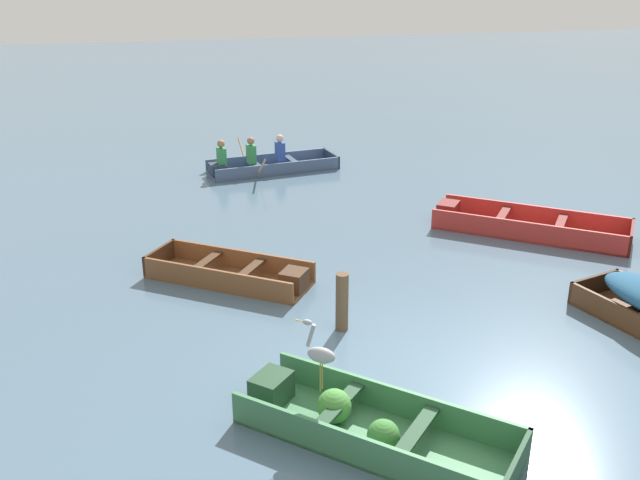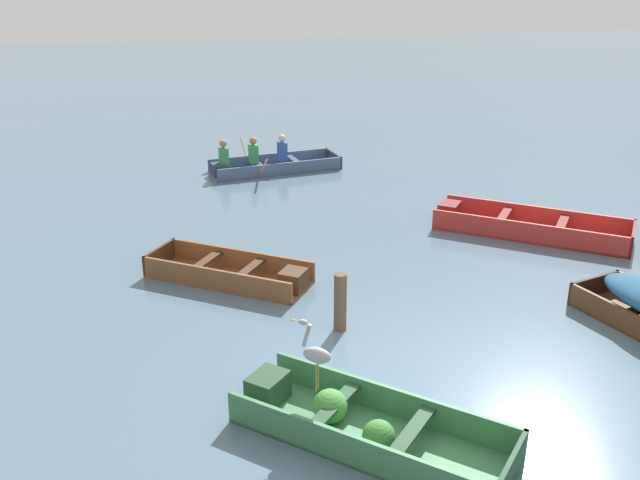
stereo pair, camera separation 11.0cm
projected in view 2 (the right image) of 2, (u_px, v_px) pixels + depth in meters
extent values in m
plane|color=slate|center=(431.00, 382.00, 8.75)|extent=(80.00, 80.00, 0.00)
cube|color=#387047|center=(371.00, 439.00, 7.69)|extent=(2.93, 2.85, 0.04)
cube|color=#387047|center=(350.00, 451.00, 7.24)|extent=(2.26, 2.13, 0.39)
cube|color=#387047|center=(391.00, 403.00, 8.02)|extent=(2.26, 2.13, 0.39)
cube|color=#1E3D27|center=(510.00, 473.00, 6.92)|extent=(0.74, 0.78, 0.39)
cube|color=#1E3D27|center=(268.00, 388.00, 8.26)|extent=(0.58, 0.58, 0.35)
cube|color=#1E3D27|center=(335.00, 405.00, 7.81)|extent=(0.75, 0.79, 0.04)
cube|color=#1E3D27|center=(412.00, 431.00, 7.38)|extent=(0.75, 0.79, 0.04)
sphere|color=#428438|center=(330.00, 406.00, 7.89)|extent=(0.39, 0.39, 0.39)
sphere|color=#387533|center=(379.00, 436.00, 7.43)|extent=(0.35, 0.35, 0.35)
cube|color=brown|center=(229.00, 279.00, 11.53)|extent=(2.69, 2.28, 0.04)
cube|color=brown|center=(241.00, 260.00, 11.84)|extent=(2.20, 1.59, 0.36)
cube|color=brown|center=(215.00, 280.00, 11.10)|extent=(2.20, 1.59, 0.36)
cube|color=#3F2716|center=(160.00, 257.00, 11.94)|extent=(0.57, 0.76, 0.36)
cube|color=#3F2716|center=(293.00, 280.00, 11.05)|extent=(0.53, 0.54, 0.32)
cube|color=#3F2716|center=(250.00, 268.00, 11.29)|extent=(0.60, 0.75, 0.04)
cube|color=#3F2716|center=(206.00, 261.00, 11.58)|extent=(0.60, 0.75, 0.04)
cube|color=#AD2D28|center=(531.00, 233.00, 13.44)|extent=(3.45, 3.01, 0.04)
cube|color=#AD2D28|center=(527.00, 233.00, 12.95)|extent=(2.84, 2.22, 0.39)
cube|color=#AD2D28|center=(536.00, 216.00, 13.80)|extent=(2.84, 2.22, 0.39)
cube|color=maroon|center=(632.00, 239.00, 12.69)|extent=(0.69, 0.87, 0.39)
cube|color=maroon|center=(449.00, 211.00, 13.99)|extent=(0.58, 0.60, 0.35)
cube|color=maroon|center=(504.00, 215.00, 13.55)|extent=(0.71, 0.85, 0.04)
cube|color=maroon|center=(562.00, 224.00, 13.13)|extent=(0.71, 0.85, 0.04)
cube|color=black|center=(594.00, 287.00, 10.87)|extent=(1.00, 0.32, 0.35)
cube|color=#475B7F|center=(276.00, 169.00, 17.46)|extent=(3.25, 1.45, 0.04)
cube|color=#475B7F|center=(282.00, 169.00, 17.01)|extent=(3.11, 0.51, 0.30)
cube|color=#475B7F|center=(270.00, 159.00, 17.83)|extent=(3.11, 0.51, 0.30)
cube|color=#273246|center=(334.00, 158.00, 17.94)|extent=(0.20, 0.99, 0.30)
cube|color=#273246|center=(220.00, 169.00, 16.94)|extent=(0.42, 0.50, 0.27)
cube|color=#273246|center=(257.00, 163.00, 17.23)|extent=(0.29, 0.91, 0.04)
cube|color=#273246|center=(294.00, 159.00, 17.55)|extent=(0.29, 0.91, 0.04)
cube|color=#2D4CA5|center=(282.00, 151.00, 17.36)|extent=(0.22, 0.30, 0.44)
sphere|color=beige|center=(282.00, 138.00, 17.24)|extent=(0.18, 0.18, 0.18)
cube|color=#338C4C|center=(253.00, 154.00, 17.11)|extent=(0.22, 0.30, 0.44)
sphere|color=#9E7051|center=(253.00, 141.00, 17.00)|extent=(0.18, 0.18, 0.18)
cube|color=#338C4C|center=(224.00, 157.00, 16.87)|extent=(0.22, 0.30, 0.44)
sphere|color=#9E7051|center=(223.00, 143.00, 16.75)|extent=(0.18, 0.18, 0.18)
cylinder|color=tan|center=(263.00, 167.00, 16.47)|extent=(0.14, 0.64, 0.55)
cylinder|color=tan|center=(245.00, 151.00, 17.85)|extent=(0.14, 0.64, 0.55)
cylinder|color=olive|center=(316.00, 378.00, 7.76)|extent=(0.02, 0.02, 0.35)
cylinder|color=olive|center=(318.00, 375.00, 7.81)|extent=(0.02, 0.02, 0.35)
ellipsoid|color=#93999E|center=(317.00, 355.00, 7.68)|extent=(0.34, 0.30, 0.18)
cylinder|color=#93999E|center=(307.00, 335.00, 7.64)|extent=(0.12, 0.10, 0.28)
ellipsoid|color=#93999E|center=(303.00, 322.00, 7.60)|extent=(0.12, 0.11, 0.06)
cone|color=gold|center=(296.00, 321.00, 7.63)|extent=(0.10, 0.08, 0.02)
cylinder|color=brown|center=(340.00, 302.00, 9.84)|extent=(0.18, 0.18, 0.85)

